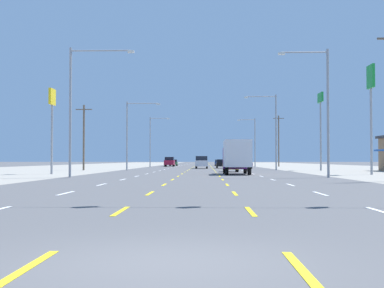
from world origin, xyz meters
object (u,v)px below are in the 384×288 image
object	(u,v)px
streetlight_left_row_0	(77,101)
streetlight_left_row_2	(152,138)
box_truck_inner_right_nearest	(237,155)
sedan_far_right_midfar	(246,164)
streetlight_right_row_1	(273,126)
streetlight_right_row_0	(323,103)
sedan_far_left_farthest	(174,163)
pole_sign_right_row_1	(371,92)
pole_sign_right_row_2	(320,112)
pole_sign_left_row_1	(52,111)
suv_center_turn_mid	(202,162)
streetlight_left_row_1	(131,130)
sedan_inner_right_far	(222,164)
sedan_inner_right_distant_a	(219,163)
hatchback_inner_right_near	(231,165)
sedan_center_turn_distant_b	(204,162)
suv_far_left_farther	(170,162)
streetlight_right_row_2	(253,139)

from	to	relation	value
streetlight_left_row_0	streetlight_left_row_2	xyz separation A→B (m)	(-0.18, 60.08, -0.46)
box_truck_inner_right_nearest	streetlight_left_row_2	bearing A→B (deg)	104.59
sedan_far_right_midfar	streetlight_right_row_1	distance (m)	14.84
sedan_far_right_midfar	streetlight_right_row_0	size ratio (longest dim) A/B	0.45
sedan_far_left_farthest	pole_sign_right_row_1	world-z (taller)	pole_sign_right_row_1
pole_sign_right_row_2	streetlight_right_row_0	bearing A→B (deg)	-101.99
pole_sign_left_row_1	pole_sign_right_row_1	bearing A→B (deg)	-2.07
suv_center_turn_mid	streetlight_right_row_1	world-z (taller)	streetlight_right_row_1
box_truck_inner_right_nearest	streetlight_left_row_1	bearing A→B (deg)	121.99
box_truck_inner_right_nearest	streetlight_right_row_0	xyz separation A→B (m)	(6.24, -8.96, 3.97)
streetlight_right_row_0	streetlight_right_row_1	bearing A→B (deg)	90.11
pole_sign_right_row_2	box_truck_inner_right_nearest	bearing A→B (deg)	-123.27
sedan_far_right_midfar	streetlight_left_row_0	distance (m)	47.09
pole_sign_right_row_1	streetlight_right_row_0	bearing A→B (deg)	-127.25
box_truck_inner_right_nearest	suv_center_turn_mid	size ratio (longest dim) A/B	1.47
suv_center_turn_mid	sedan_inner_right_far	distance (m)	4.83
pole_sign_left_row_1	sedan_inner_right_distant_a	bearing A→B (deg)	75.70
box_truck_inner_right_nearest	pole_sign_left_row_1	world-z (taller)	pole_sign_left_row_1
sedan_inner_right_distant_a	sedan_far_left_farthest	bearing A→B (deg)	-173.75
box_truck_inner_right_nearest	sedan_far_right_midfar	size ratio (longest dim) A/B	1.60
sedan_far_left_farthest	pole_sign_right_row_2	world-z (taller)	pole_sign_right_row_2
streetlight_left_row_1	hatchback_inner_right_near	bearing A→B (deg)	-38.84
sedan_center_turn_distant_b	pole_sign_left_row_1	distance (m)	81.24
streetlight_left_row_1	pole_sign_left_row_1	bearing A→B (deg)	-103.03
sedan_center_turn_distant_b	pole_sign_right_row_1	distance (m)	82.67
hatchback_inner_right_near	streetlight_left_row_0	bearing A→B (deg)	-123.82
sedan_inner_right_far	suv_far_left_farther	distance (m)	23.34
pole_sign_right_row_1	streetlight_right_row_2	bearing A→B (deg)	96.95
hatchback_inner_right_near	streetlight_right_row_0	bearing A→B (deg)	-72.07
streetlight_left_row_1	streetlight_left_row_2	distance (m)	30.04
sedan_inner_right_far	streetlight_right_row_1	xyz separation A→B (m)	(6.46, -15.65, 5.18)
suv_center_turn_mid	pole_sign_right_row_1	bearing A→B (deg)	-64.45
sedan_center_turn_distant_b	pole_sign_left_row_1	bearing A→B (deg)	-100.40
pole_sign_right_row_1	streetlight_right_row_0	size ratio (longest dim) A/B	1.02
pole_sign_right_row_2	streetlight_right_row_0	size ratio (longest dim) A/B	1.00
sedan_far_right_midfar	pole_sign_right_row_1	bearing A→B (deg)	-75.70
hatchback_inner_right_near	streetlight_right_row_2	distance (m)	41.35
streetlight_right_row_0	sedan_far_right_midfar	bearing A→B (deg)	93.47
hatchback_inner_right_near	sedan_inner_right_distant_a	world-z (taller)	hatchback_inner_right_near
streetlight_right_row_0	streetlight_right_row_2	xyz separation A→B (m)	(0.05, 60.08, -0.41)
sedan_far_right_midfar	sedan_far_left_farthest	xyz separation A→B (m)	(-13.88, 35.46, 0.00)
sedan_far_left_farthest	streetlight_left_row_1	xyz separation A→B (m)	(-2.88, -49.12, 4.74)
suv_far_left_farther	pole_sign_right_row_1	world-z (taller)	pole_sign_right_row_1
hatchback_inner_right_near	streetlight_left_row_2	size ratio (longest dim) A/B	0.40
streetlight_left_row_0	hatchback_inner_right_near	bearing A→B (deg)	56.18
sedan_far_left_farthest	streetlight_left_row_0	size ratio (longest dim) A/B	0.44
sedan_far_left_farthest	streetlight_right_row_0	size ratio (longest dim) A/B	0.45
suv_center_turn_mid	streetlight_left_row_1	xyz separation A→B (m)	(-9.60, -12.13, 4.47)
pole_sign_right_row_2	streetlight_right_row_2	world-z (taller)	pole_sign_right_row_2
sedan_inner_right_far	sedan_center_turn_distant_b	size ratio (longest dim) A/B	1.00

